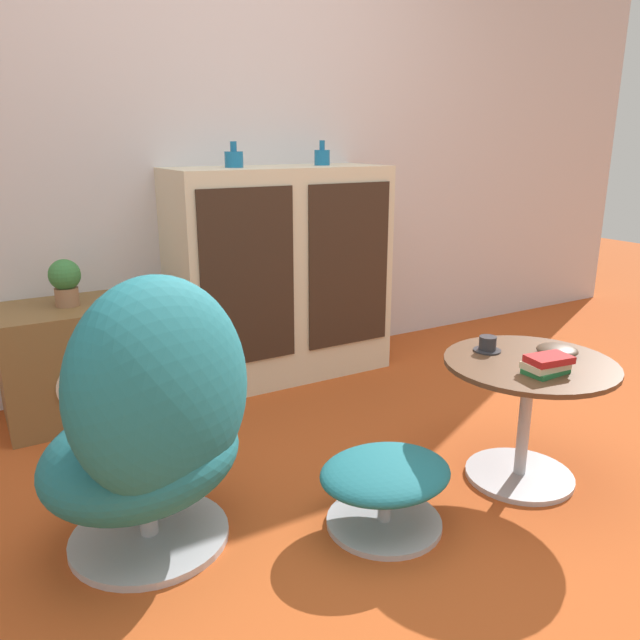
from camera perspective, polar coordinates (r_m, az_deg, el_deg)
ground_plane at (r=2.23m, az=7.82°, el=-17.53°), size 12.00×12.00×0.00m
wall_back at (r=3.33m, az=-10.22°, el=17.20°), size 6.40×0.06×2.60m
sideboard at (r=3.27m, az=-3.64°, el=4.21°), size 1.13×0.46×1.10m
tv_console at (r=3.04m, az=-21.65°, el=-3.54°), size 0.60×0.47×0.52m
egg_chair at (r=1.94m, az=-14.97°, el=-9.19°), size 0.84×0.81×0.89m
ottoman at (r=2.10m, az=5.98°, el=-14.46°), size 0.44×0.38×0.24m
coffee_table at (r=2.41m, az=18.34°, el=-7.14°), size 0.61×0.61×0.47m
vase_leftmost at (r=3.11m, az=-7.88°, el=14.41°), size 0.09×0.09×0.12m
vase_inner_left at (r=3.33m, az=0.19°, el=14.70°), size 0.08×0.08×0.13m
potted_plant at (r=2.95m, az=-22.28°, el=3.39°), size 0.14×0.14×0.21m
teacup at (r=2.41m, az=15.07°, el=-2.24°), size 0.10×0.10×0.06m
book_stack at (r=2.24m, az=20.03°, el=-3.85°), size 0.16×0.11×0.06m
bowl at (r=2.45m, az=20.87°, el=-2.59°), size 0.15×0.15×0.04m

